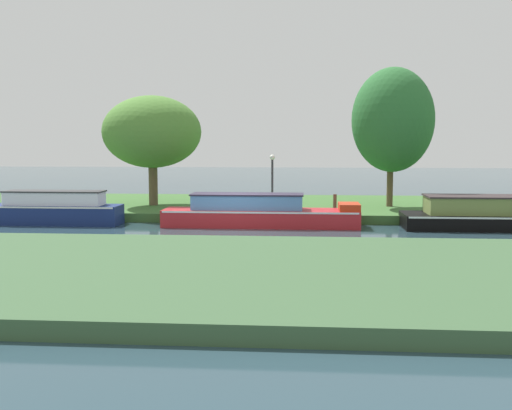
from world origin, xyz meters
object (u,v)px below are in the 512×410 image
at_px(black_narrowboat, 479,215).
at_px(willow_tree_left, 152,132).
at_px(navy_cruiser, 46,210).
at_px(willow_tree_centre, 393,120).
at_px(lamp_post, 272,175).
at_px(red_barge, 259,213).
at_px(mooring_post_near, 335,204).

height_order(black_narrowboat, willow_tree_left, willow_tree_left).
relative_size(navy_cruiser, willow_tree_centre, 1.01).
xyz_separation_m(willow_tree_left, lamp_post, (6.03, -2.17, -1.97)).
relative_size(red_barge, mooring_post_near, 9.54).
bearing_deg(black_narrowboat, willow_tree_left, 163.43).
bearing_deg(black_narrowboat, red_barge, 180.00).
height_order(willow_tree_left, willow_tree_centre, willow_tree_centre).
bearing_deg(red_barge, black_narrowboat, -0.00).
relative_size(navy_cruiser, willow_tree_left, 1.25).
distance_m(willow_tree_left, lamp_post, 6.70).
distance_m(navy_cruiser, mooring_post_near, 12.50).
xyz_separation_m(willow_tree_left, willow_tree_centre, (11.62, -0.12, 0.55)).
xyz_separation_m(red_barge, navy_cruiser, (-9.22, 0.00, 0.05)).
relative_size(red_barge, navy_cruiser, 1.22).
xyz_separation_m(navy_cruiser, lamp_post, (9.64, 2.17, 1.42)).
height_order(black_narrowboat, willow_tree_centre, willow_tree_centre).
xyz_separation_m(navy_cruiser, mooring_post_near, (12.42, 1.40, 0.21)).
bearing_deg(navy_cruiser, willow_tree_left, 50.19).
relative_size(navy_cruiser, lamp_post, 2.63).
height_order(red_barge, navy_cruiser, navy_cruiser).
bearing_deg(mooring_post_near, black_narrowboat, -13.63).
relative_size(willow_tree_left, willow_tree_centre, 0.81).
bearing_deg(willow_tree_left, willow_tree_centre, -0.61).
relative_size(red_barge, willow_tree_left, 1.52).
relative_size(lamp_post, mooring_post_near, 2.99).
xyz_separation_m(navy_cruiser, willow_tree_centre, (15.23, 4.21, 3.94)).
height_order(red_barge, lamp_post, lamp_post).
height_order(red_barge, willow_tree_left, willow_tree_left).
bearing_deg(red_barge, navy_cruiser, 180.00).
xyz_separation_m(willow_tree_centre, lamp_post, (-5.59, -2.04, -2.52)).
bearing_deg(navy_cruiser, mooring_post_near, 6.42).
relative_size(red_barge, lamp_post, 3.20).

